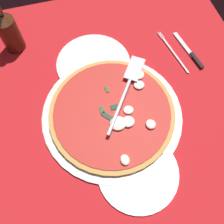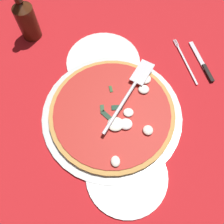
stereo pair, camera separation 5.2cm
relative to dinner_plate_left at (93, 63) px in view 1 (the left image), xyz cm
name	(u,v)px [view 1 (the left image)]	position (x,y,z in cm)	size (l,w,h in cm)	color
ground_plane	(97,126)	(21.75, -4.48, -1.00)	(111.35, 111.35, 0.80)	#B41A1F
checker_pattern	(96,125)	(21.75, -4.48, -0.55)	(111.35, 111.35, 0.10)	silver
pizza_pan	(112,114)	(19.89, 0.89, 0.07)	(42.00, 42.00, 1.13)	silver
dinner_plate_left	(93,63)	(0.00, 0.00, 0.00)	(24.72, 24.72, 1.00)	white
dinner_plate_right	(138,172)	(38.46, 2.95, 0.00)	(22.10, 22.10, 1.00)	silver
pizza	(113,112)	(19.98, 1.10, 1.43)	(37.47, 37.47, 2.75)	#C38F47
pizza_server	(126,90)	(15.08, 6.54, 3.75)	(24.56, 18.86, 1.00)	silver
place_setting_far	(182,53)	(3.98, 30.41, -0.15)	(22.07, 14.59, 1.40)	white
beer_bottle	(8,30)	(-14.44, -24.15, 7.63)	(6.63, 6.63, 21.59)	#452311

